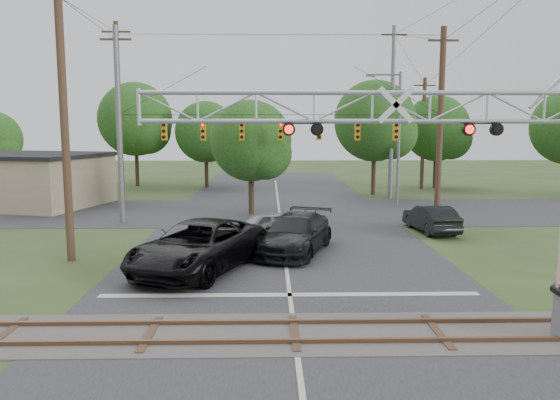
{
  "coord_description": "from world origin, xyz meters",
  "views": [
    {
      "loc": [
        -0.71,
        -12.5,
        5.74
      ],
      "look_at": [
        -0.29,
        7.5,
        3.03
      ],
      "focal_mm": 35.0,
      "sensor_mm": 36.0,
      "label": 1
    }
  ],
  "objects_px": {
    "sedan_silver": "(276,224)",
    "pickup_black": "(199,246)",
    "traffic_signal_span": "(295,127)",
    "crossing_gantry": "(461,166)",
    "car_dark": "(295,234)",
    "streetlight": "(396,132)"
  },
  "relations": [
    {
      "from": "sedan_silver",
      "to": "pickup_black",
      "type": "bearing_deg",
      "value": 135.63
    },
    {
      "from": "traffic_signal_span",
      "to": "sedan_silver",
      "type": "xyz_separation_m",
      "value": [
        -1.22,
        -4.69,
        -4.99
      ]
    },
    {
      "from": "crossing_gantry",
      "to": "car_dark",
      "type": "bearing_deg",
      "value": 110.43
    },
    {
      "from": "traffic_signal_span",
      "to": "pickup_black",
      "type": "distance_m",
      "value": 12.89
    },
    {
      "from": "pickup_black",
      "to": "streetlight",
      "type": "xyz_separation_m",
      "value": [
        11.95,
        17.79,
        4.36
      ]
    },
    {
      "from": "pickup_black",
      "to": "sedan_silver",
      "type": "height_order",
      "value": "pickup_black"
    },
    {
      "from": "crossing_gantry",
      "to": "pickup_black",
      "type": "xyz_separation_m",
      "value": [
        -7.83,
        7.19,
        -3.71
      ]
    },
    {
      "from": "traffic_signal_span",
      "to": "car_dark",
      "type": "bearing_deg",
      "value": -92.69
    },
    {
      "from": "traffic_signal_span",
      "to": "car_dark",
      "type": "distance_m",
      "value": 9.43
    },
    {
      "from": "sedan_silver",
      "to": "car_dark",
      "type": "bearing_deg",
      "value": 175.55
    },
    {
      "from": "pickup_black",
      "to": "streetlight",
      "type": "bearing_deg",
      "value": 78.72
    },
    {
      "from": "streetlight",
      "to": "crossing_gantry",
      "type": "bearing_deg",
      "value": -99.36
    },
    {
      "from": "traffic_signal_span",
      "to": "pickup_black",
      "type": "relative_size",
      "value": 2.7
    },
    {
      "from": "pickup_black",
      "to": "traffic_signal_span",
      "type": "bearing_deg",
      "value": 91.15
    },
    {
      "from": "crossing_gantry",
      "to": "traffic_signal_span",
      "type": "height_order",
      "value": "traffic_signal_span"
    },
    {
      "from": "traffic_signal_span",
      "to": "streetlight",
      "type": "distance_m",
      "value": 10.06
    },
    {
      "from": "pickup_black",
      "to": "car_dark",
      "type": "bearing_deg",
      "value": 60.01
    },
    {
      "from": "crossing_gantry",
      "to": "car_dark",
      "type": "xyz_separation_m",
      "value": [
        -3.82,
        10.26,
        -3.82
      ]
    },
    {
      "from": "crossing_gantry",
      "to": "traffic_signal_span",
      "type": "distance_m",
      "value": 18.71
    },
    {
      "from": "sedan_silver",
      "to": "streetlight",
      "type": "relative_size",
      "value": 0.43
    },
    {
      "from": "traffic_signal_span",
      "to": "crossing_gantry",
      "type": "bearing_deg",
      "value": -79.38
    },
    {
      "from": "traffic_signal_span",
      "to": "streetlight",
      "type": "height_order",
      "value": "traffic_signal_span"
    }
  ]
}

